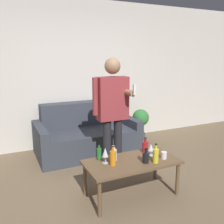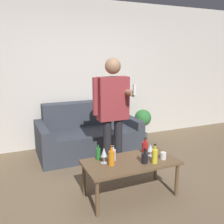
# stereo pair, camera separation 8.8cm
# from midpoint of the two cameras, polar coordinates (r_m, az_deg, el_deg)

# --- Properties ---
(ground_plane) EXTENTS (16.00, 16.00, 0.00)m
(ground_plane) POSITION_cam_midpoint_polar(r_m,az_deg,el_deg) (3.25, 4.81, -18.66)
(ground_plane) COLOR #756047
(wall_back) EXTENTS (8.00, 0.06, 2.70)m
(wall_back) POSITION_cam_midpoint_polar(r_m,az_deg,el_deg) (4.80, -8.02, 8.56)
(wall_back) COLOR silver
(wall_back) RESTS_ON ground_plane
(couch) EXTENTS (1.74, 0.95, 0.86)m
(couch) POSITION_cam_midpoint_polar(r_m,az_deg,el_deg) (4.49, -6.51, -5.28)
(couch) COLOR #383D47
(couch) RESTS_ON ground_plane
(coffee_table) EXTENTS (1.13, 0.57, 0.45)m
(coffee_table) POSITION_cam_midpoint_polar(r_m,az_deg,el_deg) (3.09, 3.67, -11.89)
(coffee_table) COLOR brown
(coffee_table) RESTS_ON ground_plane
(bottle_orange) EXTENTS (0.07, 0.07, 0.19)m
(bottle_orange) POSITION_cam_midpoint_polar(r_m,az_deg,el_deg) (3.05, -0.34, -9.67)
(bottle_orange) COLOR silver
(bottle_orange) RESTS_ON coffee_table
(bottle_green) EXTENTS (0.06, 0.06, 0.20)m
(bottle_green) POSITION_cam_midpoint_polar(r_m,az_deg,el_deg) (3.08, -3.80, -9.44)
(bottle_green) COLOR #23752D
(bottle_green) RESTS_ON coffee_table
(bottle_dark) EXTENTS (0.08, 0.08, 0.20)m
(bottle_dark) POSITION_cam_midpoint_polar(r_m,az_deg,el_deg) (3.31, 6.84, -7.83)
(bottle_dark) COLOR #B21E1E
(bottle_dark) RESTS_ON coffee_table
(bottle_yellow) EXTENTS (0.07, 0.07, 0.24)m
(bottle_yellow) POSITION_cam_midpoint_polar(r_m,az_deg,el_deg) (2.92, -0.68, -10.39)
(bottle_yellow) COLOR orange
(bottle_yellow) RESTS_ON coffee_table
(bottle_red) EXTENTS (0.07, 0.07, 0.23)m
(bottle_red) POSITION_cam_midpoint_polar(r_m,az_deg,el_deg) (3.02, 9.12, -9.74)
(bottle_red) COLOR yellow
(bottle_red) RESTS_ON coffee_table
(bottle_clear) EXTENTS (0.08, 0.08, 0.17)m
(bottle_clear) POSITION_cam_midpoint_polar(r_m,az_deg,el_deg) (3.01, 6.88, -10.22)
(bottle_clear) COLOR black
(bottle_clear) RESTS_ON coffee_table
(wine_glass_near) EXTENTS (0.07, 0.07, 0.19)m
(wine_glass_near) POSITION_cam_midpoint_polar(r_m,az_deg,el_deg) (2.96, -2.43, -9.26)
(wine_glass_near) COLOR silver
(wine_glass_near) RESTS_ON coffee_table
(wine_glass_far) EXTENTS (0.08, 0.08, 0.15)m
(wine_glass_far) POSITION_cam_midpoint_polar(r_m,az_deg,el_deg) (3.21, 8.09, -8.10)
(wine_glass_far) COLOR silver
(wine_glass_far) RESTS_ON coffee_table
(cup_on_table) EXTENTS (0.07, 0.07, 0.09)m
(cup_on_table) POSITION_cam_midpoint_polar(r_m,az_deg,el_deg) (3.17, 10.99, -9.66)
(cup_on_table) COLOR white
(cup_on_table) RESTS_ON coffee_table
(person_standing_front) EXTENTS (0.51, 0.43, 1.67)m
(person_standing_front) POSITION_cam_midpoint_polar(r_m,az_deg,el_deg) (3.51, -0.67, 1.02)
(person_standing_front) COLOR #232328
(person_standing_front) RESTS_ON ground_plane
(potted_plant) EXTENTS (0.34, 0.34, 0.64)m
(potted_plant) POSITION_cam_midpoint_polar(r_m,az_deg,el_deg) (5.07, 6.06, -1.90)
(potted_plant) COLOR #4C4C51
(potted_plant) RESTS_ON ground_plane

